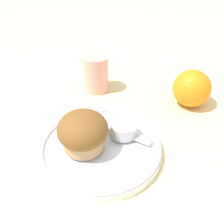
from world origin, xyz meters
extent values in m
plane|color=beige|center=(0.00, 0.00, 0.00)|extent=(3.00, 3.00, 0.00)
cylinder|color=white|center=(-0.02, -0.01, 0.01)|extent=(0.21, 0.21, 0.01)
torus|color=white|center=(-0.02, -0.01, 0.02)|extent=(0.21, 0.21, 0.01)
cylinder|color=tan|center=(-0.04, -0.03, 0.03)|extent=(0.07, 0.07, 0.03)
ellipsoid|color=brown|center=(-0.04, -0.03, 0.06)|extent=(0.09, 0.09, 0.06)
cylinder|color=silver|center=(0.01, 0.03, 0.03)|extent=(0.05, 0.05, 0.02)
cylinder|color=beige|center=(0.01, 0.03, 0.04)|extent=(0.04, 0.04, 0.00)
sphere|color=#B7192D|center=(-0.01, 0.02, 0.03)|extent=(0.02, 0.02, 0.02)
sphere|color=#B7192D|center=(0.01, 0.02, 0.03)|extent=(0.02, 0.02, 0.02)
cube|color=silver|center=(-0.02, 0.03, 0.02)|extent=(0.15, 0.02, 0.00)
sphere|color=orange|center=(0.08, 0.21, 0.04)|extent=(0.08, 0.08, 0.08)
cylinder|color=#E5998C|center=(-0.13, 0.17, 0.04)|extent=(0.06, 0.06, 0.09)
camera|label=1|loc=(0.15, -0.28, 0.32)|focal=40.00mm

